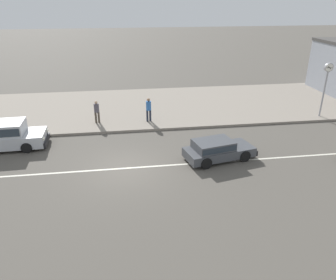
{
  "coord_description": "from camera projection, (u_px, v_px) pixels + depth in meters",
  "views": [
    {
      "loc": [
        0.02,
        -14.86,
        8.09
      ],
      "look_at": [
        2.38,
        1.44,
        0.8
      ],
      "focal_mm": 35.0,
      "sensor_mm": 36.0,
      "label": 1
    }
  ],
  "objects": [
    {
      "name": "kerb_strip",
      "position": [
        123.0,
        107.0,
        25.56
      ],
      "size": [
        68.0,
        10.0,
        0.15
      ],
      "primitive_type": "cube",
      "color": "gray",
      "rests_on": "ground"
    },
    {
      "name": "lane_centre_stripe",
      "position": [
        126.0,
        168.0,
        16.72
      ],
      "size": [
        50.4,
        0.14,
        0.01
      ],
      "primitive_type": "cube",
      "color": "silver",
      "rests_on": "ground"
    },
    {
      "name": "pedestrian_mid_kerb",
      "position": [
        149.0,
        108.0,
        22.19
      ],
      "size": [
        0.34,
        0.34,
        1.63
      ],
      "color": "#232838",
      "rests_on": "kerb_strip"
    },
    {
      "name": "hatchback_dark_grey_2",
      "position": [
        217.0,
        149.0,
        17.44
      ],
      "size": [
        4.04,
        2.33,
        1.1
      ],
      "color": "#47494F",
      "rests_on": "ground"
    },
    {
      "name": "ground_plane",
      "position": [
        126.0,
        168.0,
        16.72
      ],
      "size": [
        160.0,
        160.0,
        0.0
      ],
      "primitive_type": "plane",
      "color": "#544F47"
    },
    {
      "name": "pedestrian_near_clock",
      "position": [
        97.0,
        110.0,
        21.96
      ],
      "size": [
        0.34,
        0.34,
        1.54
      ],
      "color": "#4C4238",
      "rests_on": "kerb_strip"
    },
    {
      "name": "street_clock",
      "position": [
        327.0,
        78.0,
        22.45
      ],
      "size": [
        0.6,
        0.22,
        3.78
      ],
      "color": "#9E9EA3",
      "rests_on": "kerb_strip"
    }
  ]
}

